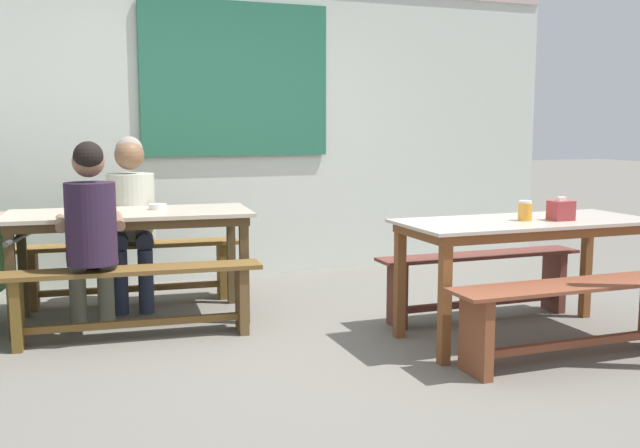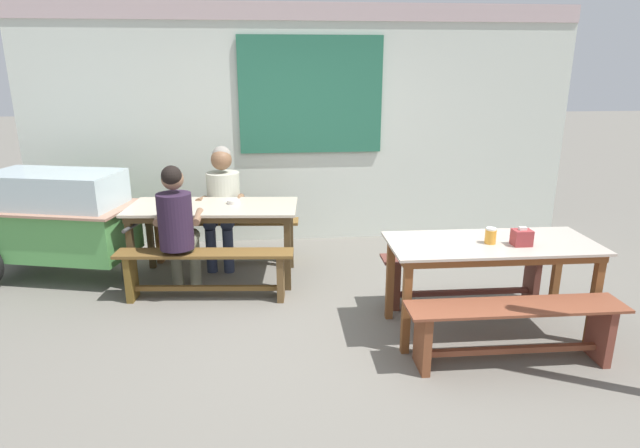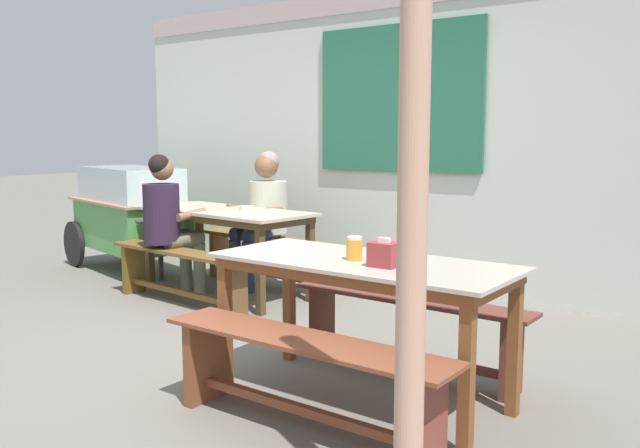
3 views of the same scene
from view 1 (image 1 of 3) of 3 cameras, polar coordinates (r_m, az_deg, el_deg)
name	(u,v)px [view 1 (image 1 of 3)]	position (r m, az deg, el deg)	size (l,w,h in m)	color
ground_plane	(327,353)	(4.45, 0.56, -10.07)	(40.00, 40.00, 0.00)	#69655D
backdrop_wall	(226,115)	(6.59, -7.36, 8.51)	(6.52, 0.23, 2.78)	silver
dining_table_far	(130,223)	(5.22, -14.68, 0.09)	(1.71, 0.87, 0.77)	#BAAC97
dining_table_near	(525,232)	(4.78, 15.80, -0.64)	(1.64, 0.72, 0.77)	#B9AC9D
bench_far_back	(130,263)	(5.78, -14.65, -2.95)	(1.66, 0.40, 0.47)	brown
bench_far_front	(134,292)	(4.78, -14.41, -5.18)	(1.64, 0.40, 0.47)	brown
bench_near_back	(479,277)	(5.27, 12.38, -4.09)	(1.53, 0.27, 0.47)	brown
bench_near_front	(577,311)	(4.46, 19.49, -6.48)	(1.58, 0.34, 0.47)	brown
person_left_back_turned	(91,229)	(4.78, -17.54, -0.36)	(0.42, 0.55, 1.27)	#656654
person_center_facing	(131,208)	(5.66, -14.60, 1.21)	(0.50, 0.58, 1.28)	#2B334C
tissue_box	(561,210)	(4.81, 18.38, 1.03)	(0.14, 0.11, 0.15)	#963234
condiment_jar	(525,211)	(4.72, 15.79, 1.00)	(0.09, 0.09, 0.13)	orange
soup_bowl	(158,207)	(5.29, -12.62, 1.34)	(0.13, 0.13, 0.04)	silver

